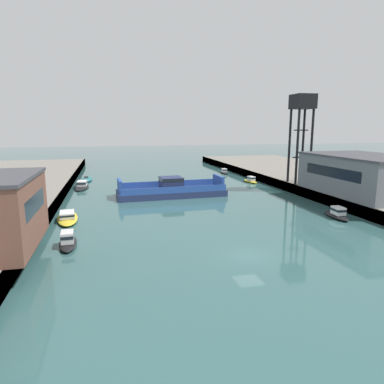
# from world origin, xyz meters

# --- Properties ---
(ground_plane) EXTENTS (400.00, 400.00, 0.00)m
(ground_plane) POSITION_xyz_m (0.00, 0.00, 0.00)
(ground_plane) COLOR #335B5B
(chain_ferry) EXTENTS (19.29, 7.79, 3.38)m
(chain_ferry) POSITION_xyz_m (-1.98, 30.58, 1.05)
(chain_ferry) COLOR navy
(chain_ferry) RESTS_ON ground
(moored_boat_near_left) EXTENTS (2.90, 8.03, 1.07)m
(moored_boat_near_left) POSITION_xyz_m (-17.79, 52.42, 0.29)
(moored_boat_near_left) COLOR #237075
(moored_boat_near_left) RESTS_ON ground
(moored_boat_near_right) EXTENTS (2.27, 5.45, 1.61)m
(moored_boat_near_right) POSITION_xyz_m (17.05, 10.16, 0.59)
(moored_boat_near_right) COLOR black
(moored_boat_near_right) RESTS_ON ground
(moored_boat_mid_left) EXTENTS (3.06, 8.21, 1.43)m
(moored_boat_mid_left) POSITION_xyz_m (-18.10, 42.59, 0.54)
(moored_boat_mid_left) COLOR black
(moored_boat_mid_left) RESTS_ON ground
(moored_boat_mid_right) EXTENTS (2.10, 4.92, 1.24)m
(moored_boat_mid_right) POSITION_xyz_m (17.17, 57.00, 0.46)
(moored_boat_mid_right) COLOR black
(moored_boat_mid_right) RESTS_ON ground
(moored_boat_far_left) EXTENTS (2.14, 5.33, 1.40)m
(moored_boat_far_left) POSITION_xyz_m (17.92, 41.25, 0.52)
(moored_boat_far_left) COLOR yellow
(moored_boat_far_left) RESTS_ON ground
(moored_boat_far_right) EXTENTS (2.09, 5.76, 1.62)m
(moored_boat_far_right) POSITION_xyz_m (-17.07, 7.10, 0.60)
(moored_boat_far_right) COLOR black
(moored_boat_far_right) RESTS_ON ground
(moored_boat_upstream_a) EXTENTS (3.38, 8.44, 1.26)m
(moored_boat_upstream_a) POSITION_xyz_m (-18.23, 17.60, 0.46)
(moored_boat_upstream_a) COLOR yellow
(moored_boat_upstream_a) RESTS_ON ground
(warehouse_shed) EXTENTS (12.17, 19.06, 6.09)m
(warehouse_shed) POSITION_xyz_m (26.29, 16.56, 4.81)
(warehouse_shed) COLOR slate
(warehouse_shed) RESTS_ON quay_right
(crane_tower) EXTENTS (3.72, 3.72, 16.25)m
(crane_tower) POSITION_xyz_m (22.32, 29.00, 14.81)
(crane_tower) COLOR black
(crane_tower) RESTS_ON quay_right
(bollard_left_mid) EXTENTS (0.32, 0.32, 0.71)m
(bollard_left_mid) POSITION_xyz_m (-20.96, 1.55, 2.15)
(bollard_left_mid) COLOR black
(bollard_left_mid) RESTS_ON quay_left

